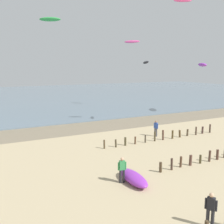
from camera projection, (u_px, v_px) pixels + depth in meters
wet_sand_strip at (74, 129)px, 32.12m from camera, size 120.00×5.97×0.01m
sea at (23, 97)px, 65.45m from camera, size 160.00×70.00×0.10m
groyne_mid at (216, 155)px, 21.38m from camera, size 12.45×0.31×0.95m
groyne_far at (168, 135)px, 27.50m from camera, size 13.45×0.35×1.03m
person_nearest_camera at (211, 209)px, 12.34m from camera, size 0.38×0.50×1.71m
person_right_flank at (156, 128)px, 28.54m from camera, size 0.30×0.56×1.71m
person_far_down_beach at (122, 169)px, 17.10m from camera, size 0.56×0.30×1.71m
grounded_kite at (133, 178)px, 17.26m from camera, size 1.29×3.16×0.62m
kite_aloft_0 at (146, 62)px, 33.68m from camera, size 1.37×2.07×0.54m
kite_aloft_1 at (50, 19)px, 43.44m from camera, size 3.67×2.70×0.83m
kite_aloft_2 at (183, 1)px, 30.12m from camera, size 2.16×1.56×0.39m
kite_aloft_5 at (132, 42)px, 46.78m from camera, size 2.57×2.84×0.67m
kite_aloft_6 at (202, 65)px, 40.86m from camera, size 2.68×3.39×0.70m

